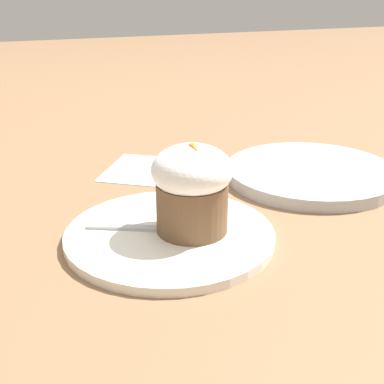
{
  "coord_description": "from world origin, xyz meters",
  "views": [
    {
      "loc": [
        0.52,
        -0.16,
        0.29
      ],
      "look_at": [
        0.01,
        0.02,
        0.06
      ],
      "focal_mm": 50.0,
      "sensor_mm": 36.0,
      "label": 1
    }
  ],
  "objects": [
    {
      "name": "carrot_cake",
      "position": [
        0.01,
        0.02,
        0.06
      ],
      "size": [
        0.09,
        0.09,
        0.1
      ],
      "color": "brown",
      "rests_on": "dessert_plate"
    },
    {
      "name": "side_plate",
      "position": [
        -0.11,
        0.26,
        0.01
      ],
      "size": [
        0.25,
        0.25,
        0.02
      ],
      "color": "#B2B7BC",
      "rests_on": "ground_plane"
    },
    {
      "name": "dessert_plate",
      "position": [
        0.0,
        0.0,
        0.01
      ],
      "size": [
        0.24,
        0.24,
        0.01
      ],
      "color": "white",
      "rests_on": "ground_plane"
    },
    {
      "name": "ground_plane",
      "position": [
        0.0,
        0.0,
        0.0
      ],
      "size": [
        4.0,
        4.0,
        0.0
      ],
      "primitive_type": "plane",
      "color": "#846042"
    },
    {
      "name": "spoon",
      "position": [
        -0.0,
        -0.01,
        0.01
      ],
      "size": [
        0.07,
        0.12,
        0.01
      ],
      "color": "#B7B7BC",
      "rests_on": "dessert_plate"
    },
    {
      "name": "paper_napkin",
      "position": [
        -0.23,
        0.03,
        0.0
      ],
      "size": [
        0.17,
        0.16,
        0.0
      ],
      "color": "white",
      "rests_on": "ground_plane"
    }
  ]
}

